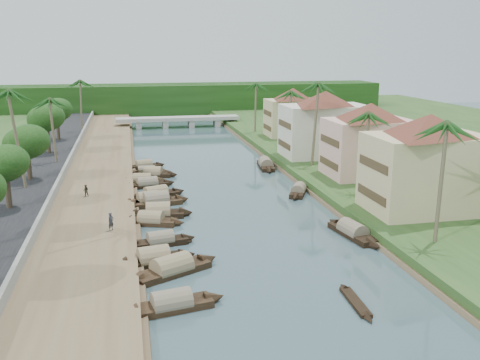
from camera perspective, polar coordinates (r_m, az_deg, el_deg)
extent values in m
plane|color=#3A5057|center=(55.32, 0.47, -4.98)|extent=(220.00, 220.00, 0.00)
cube|color=brown|center=(73.41, -15.25, -0.37)|extent=(10.00, 180.00, 0.80)
cube|color=#26451B|center=(79.17, 10.89, 1.05)|extent=(16.00, 180.00, 1.20)
cube|color=black|center=(74.39, -21.80, -0.47)|extent=(8.00, 180.00, 1.40)
cube|color=gray|center=(73.59, -18.56, 0.18)|extent=(0.40, 180.00, 1.10)
cube|color=#14330D|center=(147.20, -7.50, 8.41)|extent=(120.00, 4.00, 8.00)
cube|color=#14330D|center=(152.17, -7.65, 8.58)|extent=(120.00, 4.00, 8.00)
cube|color=#14330D|center=(157.13, -7.79, 8.74)|extent=(120.00, 4.00, 8.00)
cube|color=#9A9A90|center=(124.64, -6.63, 6.52)|extent=(28.00, 4.00, 0.80)
cube|color=#9A9A90|center=(124.31, -10.77, 5.84)|extent=(1.20, 3.50, 1.80)
cube|color=#9A9A90|center=(124.56, -8.00, 5.96)|extent=(1.20, 3.50, 1.80)
cube|color=#9A9A90|center=(125.09, -5.24, 6.07)|extent=(1.20, 3.50, 1.80)
cube|color=#9A9A90|center=(125.91, -2.51, 6.17)|extent=(1.20, 3.50, 1.80)
cube|color=tan|center=(59.03, 19.25, 0.69)|extent=(12.00, 8.00, 8.00)
pyramid|color=brown|center=(58.14, 19.65, 5.59)|extent=(14.85, 14.85, 2.20)
cube|color=#453420|center=(56.67, 13.83, -1.54)|extent=(0.10, 6.40, 0.90)
cube|color=#453420|center=(55.92, 14.01, 1.62)|extent=(0.10, 6.40, 0.90)
cube|color=beige|center=(73.35, 13.55, 3.36)|extent=(11.00, 8.00, 7.50)
pyramid|color=brown|center=(72.65, 13.77, 7.12)|extent=(14.11, 14.11, 2.20)
cube|color=#453420|center=(71.53, 9.44, 1.77)|extent=(0.10, 6.40, 0.90)
cube|color=#453420|center=(70.97, 9.54, 4.13)|extent=(0.10, 6.40, 0.90)
cube|color=beige|center=(85.62, 8.98, 5.23)|extent=(13.00, 8.00, 8.00)
pyramid|color=brown|center=(85.01, 9.11, 8.63)|extent=(15.59, 15.59, 2.20)
cube|color=#453420|center=(83.87, 4.73, 3.78)|extent=(0.10, 6.40, 0.90)
cube|color=#453420|center=(83.37, 4.77, 5.95)|extent=(0.10, 6.40, 0.90)
cube|color=tan|center=(104.74, 5.62, 6.63)|extent=(10.00, 7.00, 7.00)
pyramid|color=brown|center=(104.26, 5.68, 9.14)|extent=(12.62, 12.62, 2.20)
cube|color=#453420|center=(103.59, 2.92, 5.62)|extent=(0.10, 5.60, 0.90)
cube|color=#453420|center=(103.22, 2.94, 7.16)|extent=(0.10, 5.60, 0.90)
cube|color=black|center=(38.91, -7.30, -13.32)|extent=(6.03, 2.85, 0.70)
cone|color=black|center=(39.71, -2.71, -12.49)|extent=(1.93, 1.90, 1.81)
cone|color=black|center=(38.28, -12.09, -13.87)|extent=(1.93, 1.90, 1.81)
cylinder|color=#776859|center=(38.73, -7.31, -12.82)|extent=(4.70, 2.66, 1.88)
cube|color=black|center=(46.67, -9.18, -8.59)|extent=(5.75, 2.93, 0.70)
cone|color=black|center=(47.35, -5.57, -8.03)|extent=(1.90, 2.02, 1.93)
cone|color=black|center=(46.13, -12.91, -8.94)|extent=(1.90, 2.02, 1.93)
cylinder|color=#847454|center=(46.53, -9.20, -8.15)|extent=(4.49, 2.76, 2.03)
cube|color=black|center=(44.49, -7.26, -9.68)|extent=(6.76, 4.84, 0.70)
cone|color=black|center=(46.32, -3.41, -8.50)|extent=(2.52, 2.50, 2.05)
cone|color=black|center=(42.83, -11.45, -10.71)|extent=(2.52, 2.50, 2.05)
cylinder|color=#847454|center=(44.34, -7.27, -9.23)|extent=(5.42, 4.20, 2.13)
cube|color=black|center=(50.75, -8.47, -6.68)|extent=(5.22, 2.50, 0.70)
cone|color=black|center=(51.41, -5.45, -6.21)|extent=(1.68, 1.68, 1.60)
cone|color=black|center=(50.18, -11.58, -6.96)|extent=(1.68, 1.68, 1.60)
cylinder|color=#776859|center=(50.62, -8.49, -6.27)|extent=(4.07, 2.35, 1.66)
cube|color=black|center=(56.64, -9.46, -4.50)|extent=(5.49, 3.37, 0.70)
cone|color=black|center=(55.87, -6.61, -4.58)|extent=(1.94, 1.99, 1.75)
cone|color=black|center=(57.49, -12.22, -4.27)|extent=(1.94, 1.99, 1.75)
cylinder|color=#847454|center=(56.52, -9.47, -4.14)|extent=(4.35, 3.03, 1.83)
cube|color=black|center=(59.02, -8.70, -3.71)|extent=(5.64, 2.55, 0.70)
cone|color=black|center=(58.98, -5.73, -3.55)|extent=(1.77, 2.03, 2.08)
cone|color=black|center=(59.16, -11.66, -3.72)|extent=(1.77, 2.03, 2.08)
cylinder|color=#847454|center=(58.90, -8.71, -3.36)|extent=(4.36, 2.53, 2.20)
cube|color=black|center=(63.38, -8.95, -2.48)|extent=(6.24, 3.31, 0.70)
cone|color=black|center=(64.23, -6.12, -2.09)|extent=(2.09, 2.23, 2.10)
cone|color=black|center=(62.64, -11.87, -2.73)|extent=(2.09, 2.23, 2.10)
cylinder|color=#776859|center=(63.27, -8.97, -2.15)|extent=(4.89, 3.10, 2.21)
cube|color=black|center=(66.47, -8.96, -1.70)|extent=(6.03, 3.80, 0.70)
cone|color=black|center=(67.77, -6.50, -1.25)|extent=(2.14, 2.13, 1.82)
cone|color=black|center=(65.25, -11.52, -2.04)|extent=(2.14, 2.13, 1.82)
cylinder|color=#847454|center=(66.37, -8.97, -1.39)|extent=(4.79, 3.37, 1.89)
cube|color=black|center=(63.99, -9.74, -2.35)|extent=(5.40, 2.97, 0.70)
cone|color=black|center=(64.70, -7.32, -2.01)|extent=(1.84, 2.00, 1.87)
cone|color=black|center=(63.35, -12.23, -2.56)|extent=(1.84, 2.00, 1.87)
cylinder|color=#847454|center=(63.88, -9.76, -2.03)|extent=(4.24, 2.78, 1.98)
cube|color=black|center=(71.61, -9.84, -0.60)|extent=(5.72, 2.63, 0.70)
cone|color=black|center=(72.28, -7.48, -0.31)|extent=(1.82, 1.74, 1.65)
cone|color=black|center=(71.02, -12.25, -0.77)|extent=(1.82, 1.74, 1.65)
cylinder|color=#776859|center=(71.51, -9.86, -0.31)|extent=(4.45, 2.45, 1.71)
cube|color=black|center=(73.72, -10.36, -0.20)|extent=(5.30, 2.55, 0.70)
cone|color=black|center=(73.32, -8.19, -0.13)|extent=(1.71, 1.74, 1.66)
cone|color=black|center=(74.19, -12.52, -0.16)|extent=(1.71, 1.74, 1.66)
cylinder|color=#847454|center=(73.63, -10.38, 0.08)|extent=(4.13, 2.40, 1.73)
cube|color=black|center=(77.44, -9.25, 0.53)|extent=(5.53, 3.24, 0.70)
cone|color=black|center=(76.76, -7.15, 0.54)|extent=(1.92, 1.99, 1.78)
cone|color=black|center=(78.18, -11.31, 0.62)|extent=(1.92, 1.99, 1.78)
cylinder|color=#847454|center=(77.35, -9.26, 0.80)|extent=(4.36, 2.95, 1.86)
cube|color=black|center=(78.80, -9.90, 0.73)|extent=(5.22, 1.63, 0.70)
cone|color=black|center=(78.81, -7.82, 0.87)|extent=(1.51, 1.35, 1.46)
cone|color=black|center=(78.86, -11.99, 0.70)|extent=(1.51, 1.35, 1.46)
cylinder|color=#776859|center=(78.72, -9.91, 1.00)|extent=(4.00, 1.64, 1.50)
cube|color=black|center=(82.80, -10.20, 1.36)|extent=(5.14, 2.80, 0.70)
cone|color=black|center=(83.58, -8.42, 1.60)|extent=(1.73, 1.75, 1.59)
cone|color=black|center=(82.08, -12.02, 1.22)|extent=(1.73, 1.75, 1.59)
cylinder|color=#847454|center=(82.72, -10.21, 1.62)|extent=(4.04, 2.57, 1.66)
cube|color=black|center=(53.64, 11.92, -5.68)|extent=(2.90, 6.68, 0.70)
cone|color=black|center=(56.47, 9.93, -4.50)|extent=(1.94, 2.08, 1.86)
cone|color=black|center=(50.86, 14.15, -6.82)|extent=(1.94, 2.08, 1.86)
cylinder|color=#776859|center=(53.52, 11.94, -5.30)|extent=(2.72, 5.19, 1.91)
cube|color=black|center=(67.61, 6.26, -1.35)|extent=(3.73, 5.32, 0.70)
cone|color=black|center=(70.32, 6.60, -0.69)|extent=(1.97, 1.97, 1.63)
cone|color=black|center=(64.87, 5.90, -1.92)|extent=(1.97, 1.97, 1.63)
cylinder|color=#776859|center=(67.51, 6.27, -1.04)|extent=(3.25, 4.27, 1.69)
cube|color=black|center=(82.19, 2.76, 1.47)|extent=(2.65, 6.87, 0.70)
cone|color=black|center=(85.78, 2.41, 2.06)|extent=(1.92, 2.08, 1.94)
cone|color=black|center=(78.59, 3.14, 0.95)|extent=(1.92, 2.08, 1.94)
cylinder|color=#776859|center=(82.11, 2.76, 1.73)|extent=(2.55, 5.30, 1.99)
cube|color=black|center=(40.37, 12.19, -12.63)|extent=(1.03, 4.56, 0.35)
cone|color=black|center=(42.50, 10.94, -11.15)|extent=(0.87, 1.17, 0.82)
cone|color=black|center=(38.29, 13.60, -14.26)|extent=(0.87, 1.17, 0.82)
cube|color=black|center=(50.51, -8.14, -6.89)|extent=(4.20, 1.56, 0.35)
cone|color=black|center=(51.02, -5.60, -6.59)|extent=(1.16, 1.07, 0.91)
cone|color=black|center=(50.09, -10.73, -7.18)|extent=(1.16, 1.07, 0.91)
cube|color=black|center=(73.95, -9.94, -0.22)|extent=(4.54, 1.55, 0.35)
cone|color=black|center=(74.42, -8.05, -0.06)|extent=(1.23, 1.05, 0.89)
cone|color=black|center=(73.57, -11.86, -0.39)|extent=(1.23, 1.05, 0.89)
cylinder|color=#71644B|center=(49.33, 20.61, -0.35)|extent=(0.49, 0.36, 10.65)
sphere|color=#1B4918|center=(48.40, 21.12, 5.53)|extent=(3.20, 3.20, 3.20)
cylinder|color=#71644B|center=(64.93, 13.16, 2.88)|extent=(0.72, 0.36, 9.37)
sphere|color=#1B4918|center=(64.24, 13.38, 6.81)|extent=(3.20, 3.20, 3.20)
cylinder|color=#71644B|center=(78.13, 7.90, 5.90)|extent=(0.99, 0.36, 11.94)
sphere|color=#1B4918|center=(77.55, 8.05, 10.09)|extent=(3.20, 3.20, 3.20)
cylinder|color=#71644B|center=(92.75, 5.34, 6.48)|extent=(0.43, 0.36, 9.53)
sphere|color=#1B4918|center=(92.27, 5.41, 9.29)|extent=(3.20, 3.20, 3.20)
cylinder|color=#71644B|center=(68.83, -22.47, 4.00)|extent=(1.36, 0.36, 11.79)
sphere|color=#1B4918|center=(68.18, -22.92, 8.68)|extent=(3.20, 3.20, 3.20)
cylinder|color=#71644B|center=(83.13, -19.26, 4.98)|extent=(0.67, 0.36, 9.40)
sphere|color=#1B4918|center=(82.61, -19.51, 8.07)|extent=(3.20, 3.20, 3.20)
cylinder|color=#71644B|center=(108.80, 1.64, 7.70)|extent=(0.53, 0.36, 9.78)
sphere|color=#1B4918|center=(108.38, 1.65, 10.16)|extent=(3.20, 3.20, 3.20)
cylinder|color=#71644B|center=(113.19, -16.64, 7.58)|extent=(0.71, 0.36, 10.20)
sphere|color=#1B4918|center=(112.80, -16.82, 10.05)|extent=(3.20, 3.20, 3.20)
cylinder|color=#4C3E2B|center=(61.49, -23.49, -1.29)|extent=(0.60, 0.60, 3.29)
ellipsoid|color=#14330D|center=(60.80, -23.77, 1.57)|extent=(4.44, 4.44, 3.65)
cylinder|color=#4C3E2B|center=(73.86, -21.57, 1.31)|extent=(0.60, 0.60, 3.31)
ellipsoid|color=#14330D|center=(73.28, -21.79, 3.72)|extent=(5.09, 5.09, 4.18)
cylinder|color=#4C3E2B|center=(91.63, -19.76, 3.93)|extent=(0.60, 0.60, 3.87)
ellipsoid|color=#14330D|center=(91.11, -19.95, 6.22)|extent=(5.12, 5.12, 4.21)
cylinder|color=#4C3E2B|center=(104.45, -18.83, 5.10)|extent=(0.60, 0.60, 3.67)
ellipsoid|color=#14330D|center=(104.01, -18.99, 7.00)|extent=(5.03, 5.03, 4.13)
cylinder|color=#4C3E2B|center=(88.09, 11.92, 3.90)|extent=(0.60, 0.60, 3.73)
ellipsoid|color=#14330D|center=(87.55, 12.04, 6.20)|extent=(4.87, 4.87, 4.00)
imported|color=#2A2C33|center=(52.94, -13.60, -4.33)|extent=(0.76, 0.76, 1.79)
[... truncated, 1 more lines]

